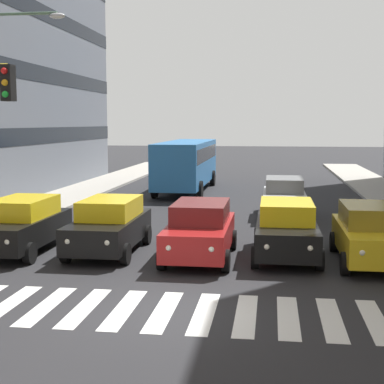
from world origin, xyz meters
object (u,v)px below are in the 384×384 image
car_1 (286,229)px  car_row2_0 (284,197)px  car_2 (200,230)px  car_4 (22,225)px  bus_behind_traffic (187,160)px  car_0 (371,234)px  car_3 (109,225)px

car_1 → car_row2_0: size_ratio=1.00×
car_2 → car_4: 5.77m
car_row2_0 → bus_behind_traffic: bearing=-57.9°
car_0 → bus_behind_traffic: size_ratio=0.42×
car_1 → car_row2_0: bearing=-90.7°
car_0 → car_3: same height
car_0 → car_row2_0: bearing=-73.8°
car_1 → car_4: same height
bus_behind_traffic → car_2: bearing=99.8°
car_0 → car_4: bearing=-0.0°
car_1 → car_2: bearing=11.0°
car_1 → bus_behind_traffic: 17.67m
car_3 → bus_behind_traffic: 16.86m
car_0 → bus_behind_traffic: (8.00, -17.12, 0.97)m
car_4 → bus_behind_traffic: bearing=-99.3°
car_1 → car_3: same height
car_2 → car_row2_0: (-2.69, -8.23, 0.00)m
car_1 → car_3: 5.56m
car_1 → car_3: bearing=0.8°
car_2 → car_1: bearing=-169.0°
car_3 → car_0: bearing=177.9°
car_2 → car_row2_0: bearing=-108.1°
bus_behind_traffic → car_3: bearing=90.0°
car_3 → car_4: bearing=5.9°
car_0 → car_1: (2.44, -0.38, 0.00)m
car_3 → bus_behind_traffic: (-0.00, -16.83, 0.97)m
car_1 → car_row2_0: (-0.09, -7.72, 0.00)m
bus_behind_traffic → car_row2_0: bearing=122.1°
car_4 → car_row2_0: (-8.46, -8.10, 0.00)m
car_row2_0 → car_4: bearing=43.8°
car_row2_0 → bus_behind_traffic: bus_behind_traffic is taller
car_0 → car_1: bearing=-8.8°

